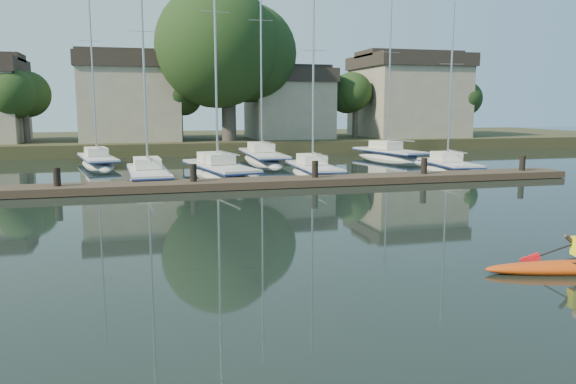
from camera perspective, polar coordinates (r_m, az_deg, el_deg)
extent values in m
plane|color=black|center=(14.13, 8.32, -7.30)|extent=(160.00, 160.00, 0.00)
cube|color=#443426|center=(27.27, -3.27, 0.93)|extent=(34.00, 2.00, 0.35)
cylinder|color=black|center=(26.96, -22.36, 0.41)|extent=(0.32, 0.32, 1.80)
cylinder|color=black|center=(26.82, -9.56, 0.91)|extent=(0.32, 0.32, 1.80)
cylinder|color=black|center=(28.00, 2.75, 1.35)|extent=(0.32, 0.32, 1.80)
cylinder|color=black|center=(30.35, 13.62, 1.68)|extent=(0.32, 0.32, 1.80)
cylinder|color=black|center=(33.61, 22.66, 1.91)|extent=(0.32, 0.32, 1.80)
ellipsoid|color=silver|center=(30.76, -13.97, 0.56)|extent=(2.44, 8.24, 1.82)
cube|color=silver|center=(30.66, -14.03, 2.16)|extent=(2.27, 6.77, 0.13)
cube|color=navy|center=(30.67, -14.02, 2.02)|extent=(2.36, 6.94, 0.08)
cube|color=beige|center=(31.11, -14.12, 2.90)|extent=(1.46, 2.35, 0.53)
cylinder|color=#9EA0A5|center=(30.82, -14.47, 12.98)|extent=(0.11, 0.11, 11.49)
cylinder|color=#9EA0A5|center=(29.37, -13.92, 3.39)|extent=(0.24, 3.09, 0.08)
cylinder|color=#9EA0A5|center=(30.96, -14.57, 15.52)|extent=(1.53, 0.11, 0.03)
ellipsoid|color=silver|center=(32.07, -6.97, 1.03)|extent=(3.96, 9.60, 1.98)
cube|color=silver|center=(31.96, -7.00, 2.69)|extent=(3.53, 7.93, 0.15)
cube|color=navy|center=(31.96, -7.00, 2.54)|extent=(3.65, 8.13, 0.08)
cube|color=beige|center=(32.45, -7.34, 3.46)|extent=(1.94, 2.85, 0.57)
cylinder|color=#9EA0A5|center=(32.24, -7.40, 14.86)|extent=(0.12, 0.12, 13.52)
cylinder|color=#9EA0A5|center=(30.56, -6.16, 4.00)|extent=(0.77, 3.50, 0.08)
cylinder|color=#9EA0A5|center=(32.46, -7.46, 17.71)|extent=(1.64, 0.35, 0.03)
ellipsoid|color=silver|center=(32.26, 2.62, 1.19)|extent=(2.20, 7.58, 1.79)
cube|color=silver|center=(32.16, 2.63, 2.69)|extent=(2.07, 6.22, 0.13)
cube|color=navy|center=(32.17, 2.63, 2.55)|extent=(2.15, 6.38, 0.08)
cube|color=beige|center=(32.56, 2.42, 3.38)|extent=(1.38, 2.15, 0.52)
cylinder|color=#9EA0A5|center=(32.25, 2.58, 11.99)|extent=(0.11, 0.11, 10.34)
cylinder|color=#9EA0A5|center=(31.01, 3.20, 3.85)|extent=(0.16, 2.86, 0.08)
cylinder|color=#9EA0A5|center=(32.35, 2.60, 14.18)|extent=(1.50, 0.07, 0.03)
ellipsoid|color=silver|center=(35.45, 15.97, 1.54)|extent=(2.55, 6.70, 1.78)
cube|color=silver|center=(35.36, 16.02, 2.90)|extent=(2.35, 5.52, 0.13)
cube|color=navy|center=(35.37, 16.02, 2.78)|extent=(2.44, 5.66, 0.07)
cube|color=beige|center=(35.69, 15.78, 3.52)|extent=(1.47, 1.95, 0.51)
cylinder|color=#9EA0A5|center=(35.41, 16.21, 10.56)|extent=(0.11, 0.11, 9.36)
cylinder|color=#9EA0A5|center=(34.42, 16.78, 3.97)|extent=(0.30, 2.49, 0.07)
cylinder|color=#9EA0A5|center=(35.47, 16.29, 12.37)|extent=(1.49, 0.16, 0.03)
ellipsoid|color=silver|center=(39.87, -18.73, 2.17)|extent=(3.53, 8.66, 1.78)
cube|color=silver|center=(39.79, -18.79, 3.38)|extent=(3.15, 7.15, 0.13)
cube|color=navy|center=(39.79, -18.79, 3.27)|extent=(3.25, 7.33, 0.08)
cube|color=beige|center=(40.26, -18.91, 3.93)|extent=(1.74, 2.57, 0.52)
cylinder|color=#9EA0A5|center=(39.99, -19.28, 12.20)|extent=(0.11, 0.11, 12.19)
cylinder|color=#9EA0A5|center=(38.48, -18.61, 4.35)|extent=(0.68, 3.16, 0.08)
cylinder|color=#9EA0A5|center=(40.12, -19.38, 14.28)|extent=(1.48, 0.31, 0.03)
ellipsoid|color=silver|center=(40.42, -2.58, 2.65)|extent=(2.44, 10.63, 2.01)
cube|color=silver|center=(40.33, -2.59, 3.99)|extent=(2.29, 8.72, 0.15)
cube|color=navy|center=(40.34, -2.59, 3.87)|extent=(2.38, 8.94, 0.08)
cube|color=beige|center=(40.92, -2.77, 4.61)|extent=(1.54, 2.99, 0.58)
cylinder|color=#9EA0A5|center=(40.72, -2.76, 14.56)|extent=(0.13, 0.13, 14.82)
cylinder|color=#9EA0A5|center=(38.72, -2.15, 5.06)|extent=(0.17, 4.02, 0.08)
cylinder|color=#9EA0A5|center=(40.94, -2.78, 17.03)|extent=(1.69, 0.07, 0.03)
ellipsoid|color=silver|center=(43.31, 10.24, 2.92)|extent=(3.87, 8.74, 2.01)
cube|color=silver|center=(43.22, 10.28, 4.18)|extent=(3.46, 7.23, 0.15)
cube|color=navy|center=(43.23, 10.27, 4.07)|extent=(3.58, 7.41, 0.08)
cube|color=beige|center=(43.60, 9.89, 4.74)|extent=(1.93, 2.62, 0.58)
cylinder|color=#9EA0A5|center=(43.38, 10.29, 11.96)|extent=(0.13, 0.13, 11.64)
cylinder|color=#9EA0A5|center=(42.16, 11.34, 5.19)|extent=(0.73, 3.17, 0.08)
cylinder|color=#9EA0A5|center=(43.49, 10.34, 13.80)|extent=(1.67, 0.37, 0.03)
cube|color=#2D361B|center=(56.83, -9.39, 5.16)|extent=(90.00, 24.00, 1.00)
cube|color=#9D947E|center=(50.48, -15.69, 8.51)|extent=(8.00, 8.00, 6.00)
cube|color=#2D2720|center=(50.62, -15.86, 12.58)|extent=(8.40, 8.40, 1.20)
cube|color=#9D947E|center=(52.23, 0.04, 8.27)|extent=(7.00, 7.00, 5.00)
cube|color=#2D2720|center=(52.30, 0.04, 11.67)|extent=(7.35, 7.35, 1.20)
cube|color=#9D947E|center=(56.51, 12.03, 8.88)|extent=(9.00, 9.00, 6.50)
cube|color=#2D2720|center=(56.66, 12.15, 12.77)|extent=(9.45, 9.45, 1.20)
cylinder|color=#443E37|center=(48.05, -6.03, 8.19)|extent=(1.20, 1.20, 5.00)
sphere|color=black|center=(48.27, -6.13, 14.13)|extent=(8.50, 8.50, 8.50)
cylinder|color=#443E37|center=(49.25, -25.04, 6.28)|extent=(0.48, 0.48, 3.00)
sphere|color=black|center=(49.24, -25.23, 9.18)|extent=(3.40, 3.40, 3.40)
cylinder|color=#443E37|center=(48.12, -10.85, 6.77)|extent=(0.38, 0.38, 2.80)
sphere|color=black|center=(48.10, -10.92, 9.39)|extent=(2.72, 2.72, 2.72)
cylinder|color=#443E37|center=(52.69, 6.83, 7.24)|extent=(0.50, 0.50, 3.20)
sphere|color=black|center=(52.70, 6.88, 10.12)|extent=(3.57, 3.57, 3.57)
cylinder|color=#443E37|center=(55.86, 17.05, 6.69)|extent=(0.41, 0.41, 2.60)
sphere|color=black|center=(55.85, 17.15, 8.89)|extent=(2.89, 2.89, 2.89)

